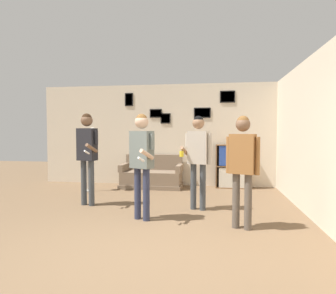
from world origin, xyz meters
name	(u,v)px	position (x,y,z in m)	size (l,w,h in m)	color
ground_plane	(126,257)	(0.00, 0.00, 0.00)	(20.00, 20.00, 0.00)	brown
wall_back	(177,135)	(0.00, 4.73, 1.36)	(7.52, 0.08, 2.70)	beige
wall_right	(306,137)	(2.59, 2.35, 1.35)	(0.06, 7.11, 2.70)	beige
couch	(152,176)	(-0.60, 4.31, 0.28)	(1.57, 0.80, 0.83)	#7A6651
bookshelf	(233,166)	(1.46, 4.51, 0.55)	(0.86, 0.30, 1.11)	brown
floor_lamp	(87,142)	(-2.02, 3.52, 1.18)	(0.48, 0.28, 1.54)	#ADA89E
person_player_foreground_left	(87,148)	(-1.45, 2.23, 1.11)	(0.49, 0.55, 1.79)	#3D4247
person_player_foreground_center	(142,155)	(-0.17, 1.45, 1.07)	(0.46, 0.58, 1.72)	#2D334C
person_watcher_holding_cup	(198,152)	(0.70, 2.23, 1.07)	(0.56, 0.40, 1.72)	#3D4247
person_spectator_near_bookshelf	(243,160)	(1.40, 1.24, 1.02)	(0.47, 0.32, 1.67)	brown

